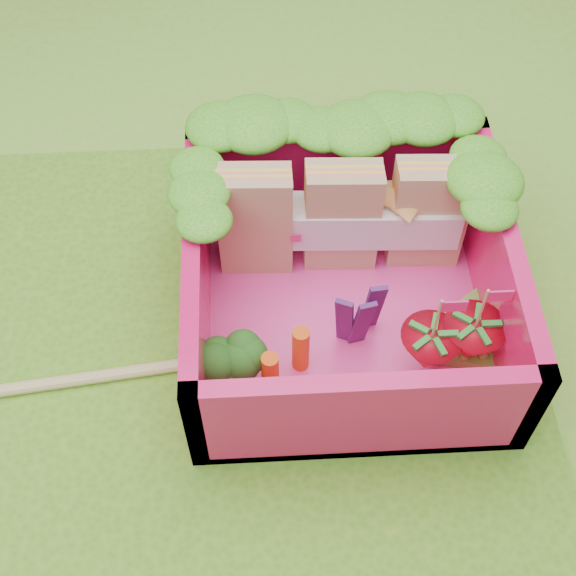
# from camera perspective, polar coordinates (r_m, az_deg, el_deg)

# --- Properties ---
(ground) EXTENTS (14.00, 14.00, 0.00)m
(ground) POSITION_cam_1_polar(r_m,az_deg,el_deg) (3.42, -3.94, -5.77)
(ground) COLOR #73B533
(ground) RESTS_ON ground
(placemat) EXTENTS (2.60, 2.60, 0.03)m
(placemat) POSITION_cam_1_polar(r_m,az_deg,el_deg) (3.41, -3.95, -5.64)
(placemat) COLOR #549822
(placemat) RESTS_ON ground
(bento_floor) EXTENTS (1.30, 1.30, 0.05)m
(bento_floor) POSITION_cam_1_polar(r_m,az_deg,el_deg) (3.50, 4.01, -1.97)
(bento_floor) COLOR #FF41A4
(bento_floor) RESTS_ON placemat
(bento_box) EXTENTS (1.30, 1.30, 0.55)m
(bento_box) POSITION_cam_1_polar(r_m,az_deg,el_deg) (3.29, 4.26, 0.44)
(bento_box) COLOR #EE145F
(bento_box) RESTS_ON placemat
(lettuce_ruffle) EXTENTS (1.43, 0.77, 0.11)m
(lettuce_ruffle) POSITION_cam_1_polar(r_m,az_deg,el_deg) (3.34, 3.85, 10.21)
(lettuce_ruffle) COLOR #358217
(lettuce_ruffle) RESTS_ON bento_box
(sandwich_stack) EXTENTS (1.06, 0.21, 0.56)m
(sandwich_stack) POSITION_cam_1_polar(r_m,az_deg,el_deg) (3.44, 3.93, 5.03)
(sandwich_stack) COLOR #A67B58
(sandwich_stack) RESTS_ON bento_floor
(broccoli) EXTENTS (0.33, 0.33, 0.25)m
(broccoli) POSITION_cam_1_polar(r_m,az_deg,el_deg) (3.14, -4.06, -5.51)
(broccoli) COLOR #508C44
(broccoli) RESTS_ON bento_floor
(carrot_sticks) EXTENTS (0.20, 0.18, 0.26)m
(carrot_sticks) POSITION_cam_1_polar(r_m,az_deg,el_deg) (3.19, -0.19, -5.28)
(carrot_sticks) COLOR orange
(carrot_sticks) RESTS_ON bento_floor
(purple_wedges) EXTENTS (0.19, 0.11, 0.38)m
(purple_wedges) POSITION_cam_1_polar(r_m,az_deg,el_deg) (3.24, 5.14, -2.06)
(purple_wedges) COLOR #451959
(purple_wedges) RESTS_ON bento_floor
(strawberry_left) EXTENTS (0.25, 0.25, 0.49)m
(strawberry_left) POSITION_cam_1_polar(r_m,az_deg,el_deg) (3.26, 9.94, -4.46)
(strawberry_left) COLOR #B50B13
(strawberry_left) RESTS_ON bento_floor
(strawberry_right) EXTENTS (0.25, 0.25, 0.49)m
(strawberry_right) POSITION_cam_1_polar(r_m,az_deg,el_deg) (3.31, 12.83, -3.75)
(strawberry_right) COLOR #B50B13
(strawberry_right) RESTS_ON bento_floor
(snap_peas) EXTENTS (0.33, 0.43, 0.05)m
(snap_peas) POSITION_cam_1_polar(r_m,az_deg,el_deg) (3.46, 12.58, -3.26)
(snap_peas) COLOR #6EBF3C
(snap_peas) RESTS_ON bento_floor
(chopsticks) EXTENTS (2.01, 0.29, 0.05)m
(chopsticks) POSITION_cam_1_polar(r_m,az_deg,el_deg) (3.50, -19.68, -6.88)
(chopsticks) COLOR #CBBB6F
(chopsticks) RESTS_ON placemat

